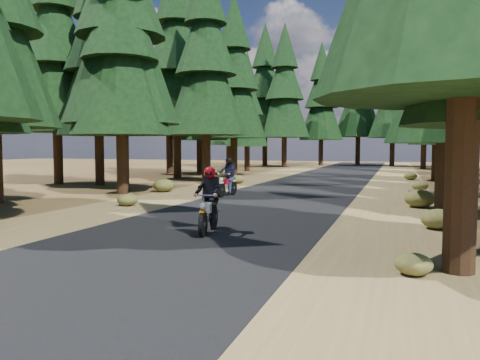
# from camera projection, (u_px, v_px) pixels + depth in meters

# --- Properties ---
(ground) EXTENTS (120.00, 120.00, 0.00)m
(ground) POSITION_uv_depth(u_px,v_px,m) (223.00, 222.00, 13.21)
(ground) COLOR #402B17
(ground) RESTS_ON ground
(road) EXTENTS (6.00, 100.00, 0.01)m
(road) POSITION_uv_depth(u_px,v_px,m) (269.00, 202.00, 17.94)
(road) COLOR black
(road) RESTS_ON ground
(shoulder_l) EXTENTS (3.20, 100.00, 0.01)m
(shoulder_l) POSITION_uv_depth(u_px,v_px,m) (162.00, 198.00, 19.41)
(shoulder_l) COLOR brown
(shoulder_l) RESTS_ON ground
(shoulder_r) EXTENTS (3.20, 100.00, 0.01)m
(shoulder_r) POSITION_uv_depth(u_px,v_px,m) (395.00, 207.00, 16.47)
(shoulder_r) COLOR brown
(shoulder_r) RESTS_ON ground
(pine_forest) EXTENTS (34.59, 55.08, 16.32)m
(pine_forest) POSITION_uv_depth(u_px,v_px,m) (330.00, 64.00, 32.56)
(pine_forest) COLOR black
(pine_forest) RESTS_ON ground
(log_near) EXTENTS (5.50, 1.84, 0.32)m
(log_near) POSITION_uv_depth(u_px,v_px,m) (476.00, 194.00, 19.76)
(log_near) COLOR #4C4233
(log_near) RESTS_ON ground
(understory_shrubs) EXTENTS (15.93, 31.04, 0.65)m
(understory_shrubs) POSITION_uv_depth(u_px,v_px,m) (306.00, 188.00, 21.38)
(understory_shrubs) COLOR #474C1E
(understory_shrubs) RESTS_ON ground
(rider_lead) EXTENTS (0.84, 1.89, 1.63)m
(rider_lead) POSITION_uv_depth(u_px,v_px,m) (209.00, 211.00, 11.54)
(rider_lead) COLOR silver
(rider_lead) RESTS_ON road
(rider_follow) EXTENTS (0.73, 1.90, 1.65)m
(rider_follow) POSITION_uv_depth(u_px,v_px,m) (227.00, 183.00, 20.23)
(rider_follow) COLOR maroon
(rider_follow) RESTS_ON road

